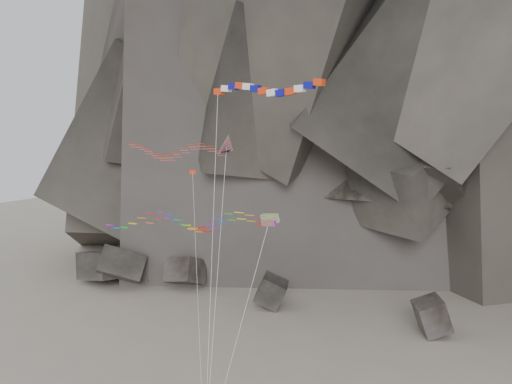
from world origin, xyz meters
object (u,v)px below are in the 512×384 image
at_px(parafoil_kite, 178,220).
at_px(pennant_kite, 195,237).
at_px(delta_kite, 171,150).
at_px(banner_kite, 264,91).

relative_size(parafoil_kite, pennant_kite, 0.86).
distance_m(delta_kite, pennant_kite, 9.48).
height_order(delta_kite, banner_kite, banner_kite).
bearing_deg(parafoil_kite, banner_kite, 18.31).
xyz_separation_m(delta_kite, banner_kite, (10.84, -5.14, 4.30)).
height_order(banner_kite, pennant_kite, banner_kite).
bearing_deg(banner_kite, delta_kite, 167.06).
distance_m(banner_kite, parafoil_kite, 11.67).
height_order(parafoil_kite, pennant_kite, pennant_kite).
xyz_separation_m(parafoil_kite, pennant_kite, (1.29, 0.21, -1.16)).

